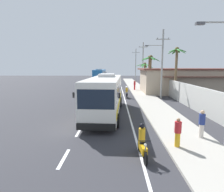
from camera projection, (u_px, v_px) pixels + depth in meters
name	position (u px, v px, depth m)	size (l,w,h in m)	color
ground_plane	(81.00, 128.00, 13.66)	(160.00, 160.00, 0.00)	#303035
sidewalk_kerb	(150.00, 102.00, 23.42)	(3.20, 90.00, 0.14)	#A8A399
lane_markings	(114.00, 96.00, 28.35)	(3.90, 71.52, 0.01)	white
boundary_wall	(172.00, 89.00, 27.12)	(0.24, 60.00, 2.45)	#B2B2AD
coach_bus_foreground	(105.00, 94.00, 17.54)	(3.46, 11.57, 3.69)	silver
coach_bus_far_lane	(100.00, 76.00, 51.34)	(3.00, 11.64, 3.84)	#2366A8
motorcycle_beside_bus	(127.00, 93.00, 26.89)	(0.56, 1.96, 1.67)	black
motorcycle_trailing	(142.00, 144.00, 9.23)	(0.56, 1.96, 1.68)	black
pedestrian_near_kerb	(135.00, 85.00, 35.09)	(0.36, 0.36, 1.77)	red
pedestrian_midwalk	(202.00, 123.00, 11.42)	(0.36, 0.36, 1.68)	beige
pedestrian_far_walk	(178.00, 132.00, 10.10)	(0.36, 0.36, 1.56)	gold
utility_pole_mid	(161.00, 62.00, 25.77)	(3.31, 0.24, 9.27)	#9E9E99
utility_pole_far	(143.00, 64.00, 41.58)	(1.93, 0.24, 9.54)	#9E9E99
utility_pole_distant	(136.00, 64.00, 57.38)	(2.27, 0.24, 9.66)	#9E9E99
palm_nearest	(176.00, 64.00, 26.06)	(2.69, 2.64, 7.01)	brown
palm_second	(145.00, 70.00, 38.01)	(3.55, 3.44, 5.21)	brown
palm_third	(149.00, 65.00, 34.79)	(2.91, 2.71, 6.34)	brown
palm_fourth	(150.00, 67.00, 28.47)	(2.85, 3.02, 6.08)	brown
roadside_building	(190.00, 81.00, 31.78)	(16.77, 8.25, 4.09)	tan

